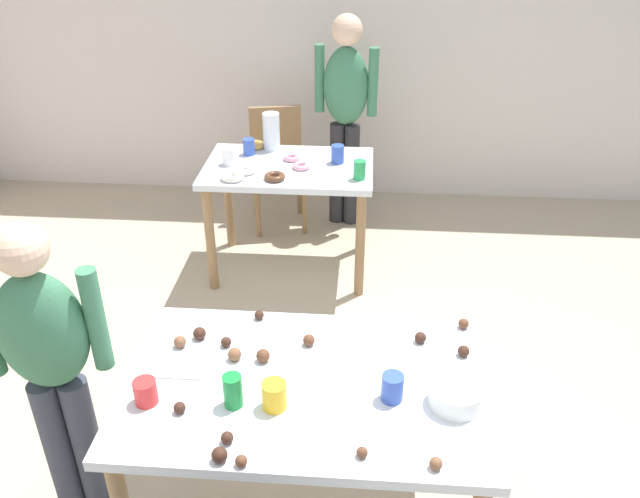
{
  "coord_description": "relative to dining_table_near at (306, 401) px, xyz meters",
  "views": [
    {
      "loc": [
        0.07,
        -1.85,
        2.31
      ],
      "look_at": [
        -0.12,
        0.59,
        0.9
      ],
      "focal_mm": 36.28,
      "sensor_mm": 36.0,
      "label": 1
    }
  ],
  "objects": [
    {
      "name": "wall_back",
      "position": [
        0.12,
        3.3,
        0.64
      ],
      "size": [
        6.4,
        0.1,
        2.6
      ],
      "primitive_type": "cube",
      "color": "silver",
      "rests_on": "ground_plane"
    },
    {
      "name": "dining_table_near",
      "position": [
        0.0,
        0.0,
        0.0
      ],
      "size": [
        1.3,
        0.83,
        0.75
      ],
      "color": "silver",
      "rests_on": "ground_plane"
    },
    {
      "name": "dining_table_far",
      "position": [
        -0.3,
        1.99,
        -0.03
      ],
      "size": [
        1.05,
        0.69,
        0.75
      ],
      "color": "silver",
      "rests_on": "ground_plane"
    },
    {
      "name": "chair_far_table",
      "position": [
        -0.47,
        2.69,
        -0.16
      ],
      "size": [
        0.48,
        0.48,
        0.87
      ],
      "color": "olive",
      "rests_on": "ground_plane"
    },
    {
      "name": "person_girl_near",
      "position": [
        -0.93,
        -0.0,
        0.14
      ],
      "size": [
        0.46,
        0.25,
        1.35
      ],
      "color": "#383D4C",
      "rests_on": "ground_plane"
    },
    {
      "name": "person_adult_far",
      "position": [
        0.03,
        2.71,
        0.26
      ],
      "size": [
        0.46,
        0.25,
        1.54
      ],
      "color": "#28282D",
      "rests_on": "ground_plane"
    },
    {
      "name": "mixing_bowl",
      "position": [
        0.52,
        -0.07,
        0.13
      ],
      "size": [
        0.18,
        0.18,
        0.08
      ],
      "primitive_type": "cylinder",
      "color": "white",
      "rests_on": "dining_table_near"
    },
    {
      "name": "soda_can",
      "position": [
        -0.23,
        -0.13,
        0.15
      ],
      "size": [
        0.07,
        0.07,
        0.12
      ],
      "primitive_type": "cylinder",
      "color": "#198438",
      "rests_on": "dining_table_near"
    },
    {
      "name": "fork_near",
      "position": [
        -0.46,
        -0.01,
        0.09
      ],
      "size": [
        0.17,
        0.02,
        0.01
      ],
      "primitive_type": "cube",
      "color": "silver",
      "rests_on": "dining_table_near"
    },
    {
      "name": "cup_near_0",
      "position": [
        0.31,
        -0.06,
        0.14
      ],
      "size": [
        0.08,
        0.08,
        0.1
      ],
      "primitive_type": "cylinder",
      "color": "#3351B2",
      "rests_on": "dining_table_near"
    },
    {
      "name": "cup_near_1",
      "position": [
        -0.09,
        -0.13,
        0.14
      ],
      "size": [
        0.08,
        0.08,
        0.1
      ],
      "primitive_type": "cylinder",
      "color": "yellow",
      "rests_on": "dining_table_near"
    },
    {
      "name": "cup_near_2",
      "position": [
        -0.53,
        -0.14,
        0.14
      ],
      "size": [
        0.08,
        0.08,
        0.09
      ],
      "primitive_type": "cylinder",
      "color": "red",
      "rests_on": "dining_table_near"
    },
    {
      "name": "cake_ball_0",
      "position": [
        -0.32,
        0.18,
        0.11
      ],
      "size": [
        0.04,
        0.04,
        0.04
      ],
      "primitive_type": "sphere",
      "color": "#3D2319",
      "rests_on": "dining_table_near"
    },
    {
      "name": "cake_ball_1",
      "position": [
        -0.41,
        -0.18,
        0.11
      ],
      "size": [
        0.04,
        0.04,
        0.04
      ],
      "primitive_type": "sphere",
      "color": "#3D2319",
      "rests_on": "dining_table_near"
    },
    {
      "name": "cake_ball_2",
      "position": [
        -0.23,
        -0.38,
        0.12
      ],
      "size": [
        0.05,
        0.05,
        0.05
      ],
      "primitive_type": "sphere",
      "color": "#3D2319",
      "rests_on": "dining_table_near"
    },
    {
      "name": "cake_ball_3",
      "position": [
        -0.43,
        0.22,
        0.12
      ],
      "size": [
        0.05,
        0.05,
        0.05
      ],
      "primitive_type": "sphere",
      "color": "#3D2319",
      "rests_on": "dining_table_near"
    },
    {
      "name": "cake_ball_4",
      "position": [
        0.42,
        0.26,
        0.11
      ],
      "size": [
        0.04,
        0.04,
        0.04
      ],
      "primitive_type": "sphere",
      "color": "#3D2319",
      "rests_on": "dining_table_near"
    },
    {
      "name": "cake_ball_5",
      "position": [
        0.21,
        -0.33,
        0.11
      ],
      "size": [
        0.04,
        0.04,
        0.04
      ],
      "primitive_type": "sphere",
      "color": "brown",
      "rests_on": "dining_table_near"
    },
    {
      "name": "cake_ball_6",
      "position": [
        0.58,
        0.19,
        0.11
      ],
      "size": [
        0.04,
        0.04,
        0.04
      ],
      "primitive_type": "sphere",
      "color": "#3D2319",
      "rests_on": "dining_table_near"
    },
    {
      "name": "cake_ball_7",
      "position": [
        -0.27,
        0.1,
        0.12
      ],
      "size": [
        0.05,
        0.05,
        0.05
      ],
      "primitive_type": "sphere",
      "color": "brown",
      "rests_on": "dining_table_near"
    },
    {
      "name": "cake_ball_8",
      "position": [
        -0.22,
        0.36,
        0.11
      ],
      "size": [
        0.04,
        0.04,
        0.04
      ],
      "primitive_type": "sphere",
      "color": "#3D2319",
      "rests_on": "dining_table_near"
    },
    {
      "name": "cake_ball_9",
      "position": [
        -0.5,
        0.16,
        0.12
      ],
      "size": [
        0.05,
        0.05,
        0.05
      ],
      "primitive_type": "sphere",
      "color": "brown",
      "rests_on": "dining_table_near"
    },
    {
      "name": "cake_ball_10",
      "position": [
        0.43,
        -0.36,
        0.11
      ],
      "size": [
        0.04,
        0.04,
        0.04
      ],
      "primitive_type": "sphere",
      "color": "brown",
      "rests_on": "dining_table_near"
    },
    {
      "name": "cake_ball_11",
      "position": [
        -0.17,
        0.1,
        0.12
      ],
      "size": [
        0.05,
        0.05,
        0.05
      ],
      "primitive_type": "sphere",
      "color": "brown",
      "rests_on": "dining_table_near"
    },
    {
      "name": "cake_ball_12",
      "position": [
        -0.01,
        0.21,
        0.11
      ],
      "size": [
        0.05,
        0.05,
        0.05
      ],
      "primitive_type": "sphere",
      "color": "brown",
      "rests_on": "dining_table_near"
    },
    {
      "name": "cake_ball_13",
      "position": [
        -0.16,
        -0.39,
        0.11
      ],
      "size": [
        0.04,
        0.04,
        0.04
      ],
      "primitive_type": "sphere",
      "color": "brown",
      "rests_on": "dining_table_near"
    },
    {
      "name": "cake_ball_14",
      "position": [
        -0.22,
        -0.3,
        0.11
      ],
      "size": [
        0.04,
        0.04,
        0.04
      ],
      "primitive_type": "sphere",
      "color": "#3D2319",
      "rests_on": "dining_table_near"
    },
    {
      "name": "cake_ball_15",
      "position": [
        0.6,
        0.37,
        0.11
      ],
      "size": [
        0.04,
        0.04,
        0.04
      ],
      "primitive_type": "sphere",
      "color": "brown",
      "rests_on": "dining_table_near"
    },
    {
      "name": "pitcher_far",
      "position": [
        -0.44,
        2.26,
        0.21
      ],
      "size": [
        0.11,
        0.11,
        0.24
      ],
      "primitive_type": "cylinder",
      "color": "white",
      "rests_on": "dining_table_far"
    },
    {
      "name": "cup_far_0",
      "position": [
        0.15,
        1.81,
        0.15
      ],
      "size": [
        0.07,
        0.07,
        0.12
      ],
      "primitive_type": "cylinder",
      "color": "green",
      "rests_on": "dining_table_far"
    },
    {
      "name": "cup_far_1",
      "position": [
        -0.57,
        2.15,
        0.14
      ],
      "size": [
        0.08,
        0.08,
        0.1
      ],
      "primitive_type": "cylinder",
      "color": "#3351B2",
      "rests_on": "dining_table_far"
    },
    {
      "name": "cup_far_2",
      "position": [
        -0.67,
        1.98,
        0.14
      ],
      "size": [
        0.09,
        0.09,
        0.1
      ],
      "primitive_type": "cylinder",
      "color": "white",
      "rests_on": "dining_table_far"
    },
    {
      "name": "cup_far_3",
      "position": [
        0.01,
        2.05,
        0.15
      ],
      "size": [
        0.08,
        0.08,
        0.11
      ],
      "primitive_type": "cylinder",
      "color": "#3351B2",
      "rests_on": "dining_table_far"
    },
    {
      "name": "donut_far_0",
      "position": [
        -0.55,
        1.85,
        0.11
      ],
      "size": [
        0.13,
        0.13,
        0.04
      ],
      "primitive_type": "torus",
      "color": "white",
      "rests_on": "dining_table_far"
    },
    {
      "name": "donut_far_1",
      "position": [
        -0.21,
        1.94,
        0.11
      ],
      "size": [
        0.11,
        0.11,
        0.03
      ],
      "primitive_type": "torus",
      "color": "pink",
      "rests_on": "dining_table_far"
    },
    {
      "name": "donut_far_2",
      "position": [
        -0.6,
        1.74,
        0.11
      ],
      "size": [
        0.14,
        0.14,
        0.04
      ],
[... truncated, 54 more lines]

